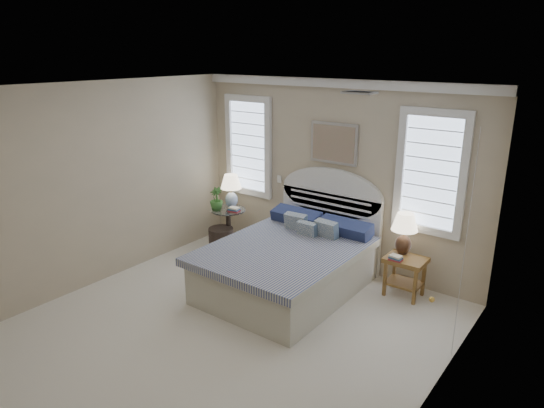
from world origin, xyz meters
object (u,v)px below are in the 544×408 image
at_px(nightstand_right, 405,268).
at_px(lamp_left, 231,187).
at_px(bed, 291,261).
at_px(floor_pot, 221,239).
at_px(side_table_left, 228,224).
at_px(lamp_right, 404,229).

relative_size(nightstand_right, lamp_left, 0.96).
bearing_deg(nightstand_right, bed, -151.97).
height_order(nightstand_right, floor_pot, nightstand_right).
relative_size(side_table_left, lamp_right, 1.13).
height_order(floor_pot, lamp_left, lamp_left).
distance_m(side_table_left, lamp_left, 0.59).
distance_m(floor_pot, lamp_left, 0.84).
distance_m(bed, lamp_left, 1.91).
distance_m(side_table_left, nightstand_right, 2.95).
distance_m(side_table_left, floor_pot, 0.28).
relative_size(side_table_left, lamp_left, 1.14).
height_order(side_table_left, floor_pot, side_table_left).
bearing_deg(floor_pot, lamp_left, 95.51).
bearing_deg(bed, lamp_right, 34.06).
xyz_separation_m(floor_pot, lamp_left, (-0.03, 0.31, 0.79)).
height_order(side_table_left, lamp_left, lamp_left).
bearing_deg(bed, side_table_left, 160.26).
xyz_separation_m(nightstand_right, lamp_left, (-2.98, 0.02, 0.58)).
relative_size(bed, lamp_right, 4.09).
bearing_deg(floor_pot, nightstand_right, 5.51).
xyz_separation_m(floor_pot, lamp_right, (2.85, 0.40, 0.69)).
xyz_separation_m(bed, lamp_left, (-1.68, 0.71, 0.58)).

